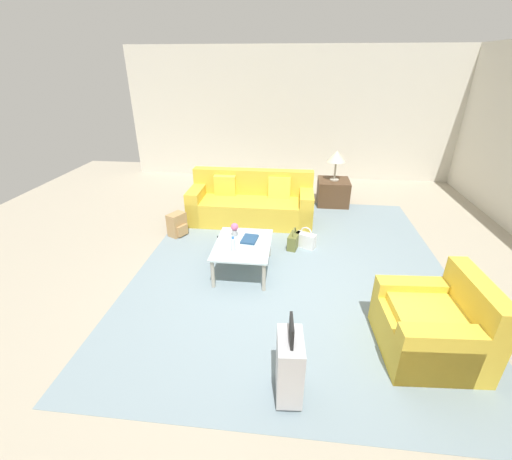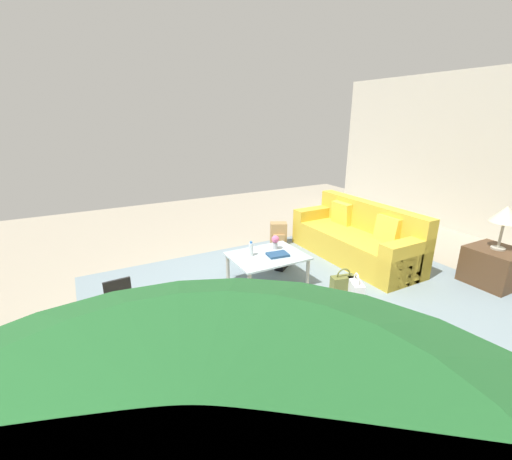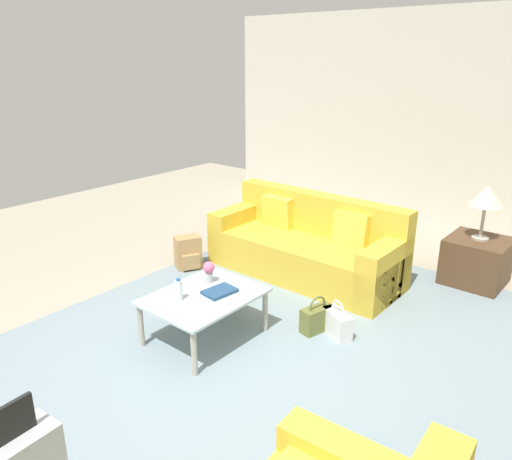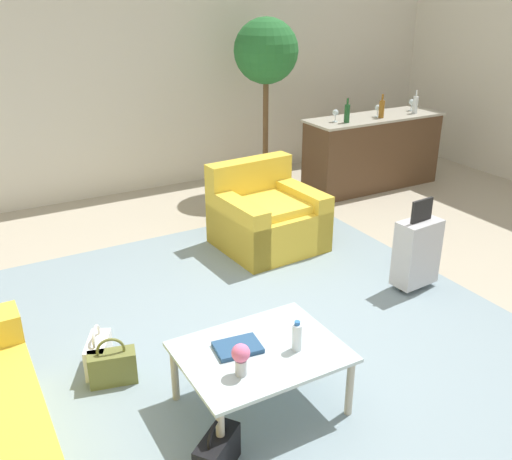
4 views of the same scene
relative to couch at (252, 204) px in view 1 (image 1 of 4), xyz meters
name	(u,v)px [view 1 (image 1 of 4)]	position (x,y,z in m)	size (l,w,h in m)	color
ground_plane	(276,289)	(2.19, 0.60, -0.31)	(12.00, 12.00, 0.00)	#A89E89
wall_left	(290,115)	(-2.87, 0.60, 1.24)	(0.12, 8.00, 3.10)	beige
area_rug	(292,266)	(1.59, 0.80, -0.31)	(5.20, 4.40, 0.01)	gray
couch	(252,204)	(0.00, 0.00, 0.00)	(0.87, 2.26, 0.92)	gold
armchair	(437,328)	(3.09, 2.27, -0.02)	(1.02, 0.98, 0.86)	gold
coffee_table	(243,247)	(1.79, 0.10, 0.07)	(1.00, 0.78, 0.44)	silver
water_bottle	(233,244)	(1.99, 0.00, 0.22)	(0.06, 0.06, 0.20)	silver
coffee_table_book	(250,239)	(1.67, 0.18, 0.14)	(0.28, 0.20, 0.03)	navy
flower_vase	(235,228)	(1.57, -0.05, 0.24)	(0.11, 0.11, 0.21)	#B2B7BC
side_table	(333,192)	(-1.01, 1.60, -0.05)	(0.64, 0.64, 0.52)	#513823
table_lamp	(337,157)	(-1.01, 1.60, 0.69)	(0.37, 0.37, 0.61)	#ADA899
suitcase_silver	(289,366)	(3.79, 0.80, 0.04)	(0.42, 0.25, 0.85)	#B7B7BC
handbag_olive	(294,241)	(1.03, 0.81, -0.19)	(0.34, 0.21, 0.36)	olive
handbag_black	(226,245)	(1.31, -0.25, -0.19)	(0.34, 0.30, 0.36)	black
handbag_white	(306,240)	(0.99, 1.00, -0.19)	(0.27, 0.35, 0.36)	white
backpack_tan	(177,225)	(0.80, -1.19, -0.12)	(0.36, 0.34, 0.40)	tan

